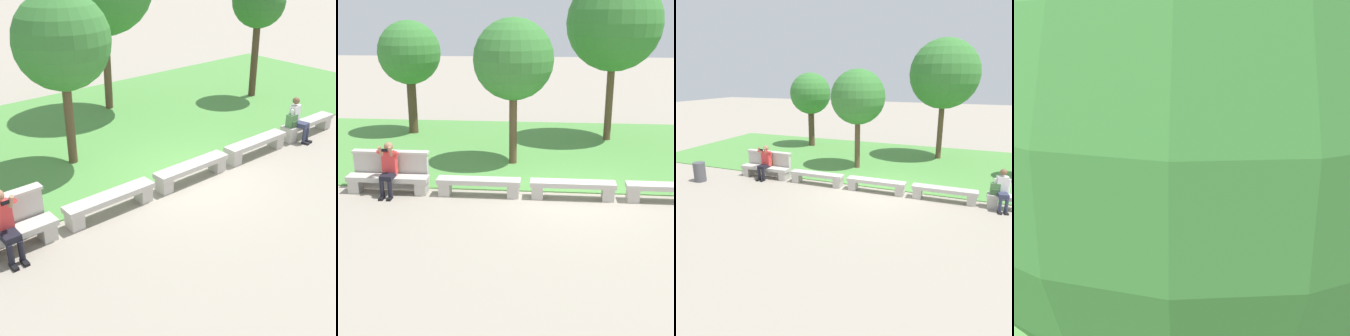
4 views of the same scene
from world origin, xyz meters
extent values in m
plane|color=gray|center=(0.00, 0.00, 0.00)|extent=(80.00, 80.00, 0.00)
cube|color=#518E42|center=(0.00, 4.38, 0.01)|extent=(23.30, 8.00, 0.03)
cube|color=#B7B2A8|center=(-4.62, 0.00, 0.39)|extent=(2.07, 0.40, 0.12)
cube|color=#B7B2A8|center=(-5.47, 0.00, 0.17)|extent=(0.28, 0.34, 0.33)
cube|color=#B7B2A8|center=(-3.76, 0.00, 0.17)|extent=(0.28, 0.34, 0.33)
cube|color=#B7B2A8|center=(-2.31, 0.00, 0.39)|extent=(2.07, 0.40, 0.12)
cube|color=#B7B2A8|center=(-3.16, 0.00, 0.17)|extent=(0.28, 0.34, 0.33)
cube|color=#B7B2A8|center=(-1.45, 0.00, 0.17)|extent=(0.28, 0.34, 0.33)
cube|color=#B7B2A8|center=(0.00, 0.00, 0.39)|extent=(2.07, 0.40, 0.12)
cube|color=#B7B2A8|center=(-0.85, 0.00, 0.17)|extent=(0.28, 0.34, 0.33)
cube|color=#B7B2A8|center=(0.85, 0.00, 0.17)|extent=(0.28, 0.34, 0.33)
cube|color=#B7B2A8|center=(2.31, 0.00, 0.39)|extent=(2.07, 0.40, 0.12)
cube|color=#B7B2A8|center=(1.45, 0.00, 0.17)|extent=(0.28, 0.34, 0.33)
cube|color=#B7B2A8|center=(3.16, 0.00, 0.17)|extent=(0.28, 0.34, 0.33)
cube|color=#B7B2A8|center=(3.76, 0.00, 0.17)|extent=(0.28, 0.34, 0.33)
cube|color=#B7B2A8|center=(-4.62, 0.34, 0.47)|extent=(1.91, 0.18, 0.95)
cube|color=beige|center=(-4.62, 0.34, 0.98)|extent=(1.97, 0.24, 0.06)
cube|color=olive|center=(-4.62, 0.24, 0.59)|extent=(0.44, 0.02, 0.22)
cube|color=black|center=(-4.65, -0.45, 0.03)|extent=(0.10, 0.24, 0.06)
cylinder|color=black|center=(-4.65, -0.38, 0.24)|extent=(0.11, 0.11, 0.42)
cube|color=black|center=(-4.45, -0.45, 0.03)|extent=(0.10, 0.24, 0.06)
cylinder|color=black|center=(-4.45, -0.38, 0.24)|extent=(0.11, 0.11, 0.42)
cube|color=black|center=(-4.55, -0.19, 0.51)|extent=(0.30, 0.42, 0.12)
cube|color=#D83838|center=(-4.55, 0.04, 0.79)|extent=(0.34, 0.22, 0.56)
sphere|color=#9E7051|center=(-4.55, 0.04, 1.21)|extent=(0.22, 0.22, 0.22)
cylinder|color=#D83838|center=(-4.74, -0.06, 1.08)|extent=(0.09, 0.31, 0.21)
cylinder|color=#9E7051|center=(-4.67, -0.20, 1.16)|extent=(0.10, 0.19, 0.27)
cylinder|color=#D83838|center=(-4.36, -0.06, 1.08)|extent=(0.09, 0.31, 0.21)
cylinder|color=#9E7051|center=(-4.42, -0.20, 1.16)|extent=(0.10, 0.19, 0.27)
cube|color=black|center=(-4.55, -0.26, 1.20)|extent=(0.15, 0.01, 0.08)
cube|color=black|center=(3.96, -0.43, 0.03)|extent=(0.14, 0.23, 0.06)
cylinder|color=#2D334C|center=(3.95, -0.37, 0.24)|extent=(0.10, 0.10, 0.42)
cube|color=black|center=(4.14, -0.40, 0.03)|extent=(0.14, 0.23, 0.06)
cylinder|color=#2D334C|center=(4.13, -0.34, 0.24)|extent=(0.10, 0.10, 0.42)
cube|color=#2D334C|center=(4.01, -0.18, 0.51)|extent=(0.35, 0.45, 0.12)
cube|color=silver|center=(3.97, 0.04, 0.77)|extent=(0.35, 0.26, 0.52)
sphere|color=brown|center=(3.97, 0.04, 1.16)|extent=(0.20, 0.20, 0.20)
cylinder|color=silver|center=(3.77, -0.02, 0.72)|extent=(0.08, 0.08, 0.48)
cylinder|color=silver|center=(4.17, 0.06, 0.72)|extent=(0.08, 0.08, 0.48)
cube|color=#4C7F47|center=(3.79, -0.01, 0.63)|extent=(0.28, 0.20, 0.36)
cube|color=#395F35|center=(3.79, -0.12, 0.56)|extent=(0.20, 0.06, 0.16)
torus|color=black|center=(3.79, -0.01, 0.83)|extent=(0.10, 0.02, 0.10)
cylinder|color=brown|center=(1.49, 5.76, 1.54)|extent=(0.25, 0.25, 3.07)
sphere|color=#387A33|center=(1.49, 5.76, 4.03)|extent=(3.19, 3.19, 3.19)
cylinder|color=brown|center=(-1.66, 2.70, 1.20)|extent=(0.23, 0.23, 2.40)
sphere|color=#387A33|center=(-1.66, 2.70, 3.10)|extent=(2.30, 2.30, 2.30)
cylinder|color=#4C3826|center=(-5.69, 6.17, 1.16)|extent=(0.34, 0.34, 2.31)
sphere|color=#387A33|center=(-5.69, 6.17, 2.99)|extent=(2.27, 2.27, 2.27)
cylinder|color=#4C4C51|center=(-6.69, -1.34, 0.38)|extent=(0.44, 0.44, 0.75)
camera|label=1|loc=(-6.83, -7.23, 5.16)|focal=50.00mm
camera|label=2|loc=(-0.68, -10.76, 4.32)|focal=50.00mm
camera|label=3|loc=(2.99, -10.53, 3.98)|focal=35.00mm
camera|label=4|loc=(2.56, 7.81, 4.76)|focal=35.00mm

